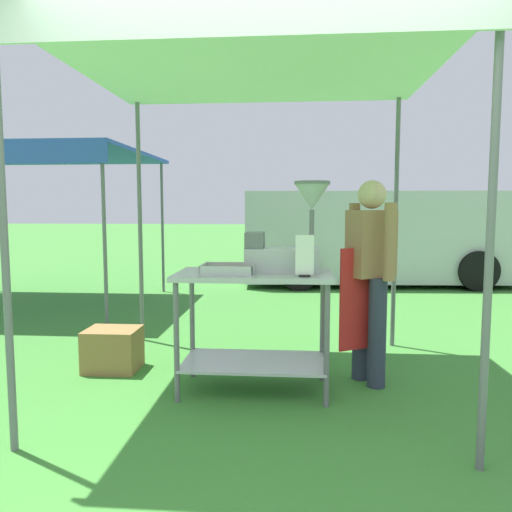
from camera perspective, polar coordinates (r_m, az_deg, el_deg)
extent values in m
plane|color=#3D7F33|center=(8.52, 3.68, -3.83)|extent=(70.00, 70.00, 0.00)
cylinder|color=slate|center=(3.04, -27.44, 1.94)|extent=(0.04, 0.04, 2.47)
cylinder|color=slate|center=(2.76, 25.77, 1.71)|extent=(0.04, 0.04, 2.47)
cylinder|color=slate|center=(5.20, -13.45, 3.68)|extent=(0.04, 0.04, 2.47)
cylinder|color=slate|center=(5.05, 16.02, 3.56)|extent=(0.04, 0.04, 2.47)
cube|color=white|center=(3.93, -0.06, 21.83)|extent=(2.81, 2.58, 0.05)
cube|color=white|center=(2.68, -2.56, 26.67)|extent=(2.81, 0.02, 0.24)
cube|color=#B7B7BC|center=(3.65, -0.25, -2.24)|extent=(1.17, 0.63, 0.04)
cube|color=#B7B7BC|center=(3.80, -0.25, -12.30)|extent=(1.07, 0.58, 0.02)
cylinder|color=slate|center=(3.57, -9.31, -9.98)|extent=(0.04, 0.04, 0.88)
cylinder|color=slate|center=(3.48, 8.29, -10.39)|extent=(0.04, 0.04, 0.88)
cylinder|color=slate|center=(4.08, -7.48, -7.99)|extent=(0.04, 0.04, 0.88)
cylinder|color=slate|center=(4.00, 7.80, -8.28)|extent=(0.04, 0.04, 0.88)
cube|color=#B7B7BC|center=(3.58, -3.25, -2.01)|extent=(0.39, 0.29, 0.01)
cube|color=#B7B7BC|center=(3.44, -3.58, -1.73)|extent=(0.39, 0.01, 0.06)
cube|color=#B7B7BC|center=(3.72, -2.96, -1.18)|extent=(0.39, 0.01, 0.06)
cube|color=#B7B7BC|center=(3.61, -6.21, -1.41)|extent=(0.01, 0.29, 0.06)
cube|color=#B7B7BC|center=(3.56, -0.26, -1.48)|extent=(0.01, 0.29, 0.06)
torus|color=#EAB251|center=(3.57, -1.68, -1.77)|extent=(0.10, 0.10, 0.02)
torus|color=#EAB251|center=(3.47, -1.12, -1.98)|extent=(0.08, 0.08, 0.02)
torus|color=#EAB251|center=(3.60, -5.51, -1.72)|extent=(0.10, 0.10, 0.02)
torus|color=#EAB251|center=(3.67, -4.94, -1.58)|extent=(0.10, 0.10, 0.02)
torus|color=#EAB251|center=(3.59, -3.14, -1.72)|extent=(0.07, 0.07, 0.02)
torus|color=#EAB251|center=(3.51, -2.26, -1.90)|extent=(0.09, 0.09, 0.02)
torus|color=#EAB251|center=(3.50, -3.80, -1.91)|extent=(0.08, 0.08, 0.02)
torus|color=#EAB251|center=(3.53, -4.79, -1.86)|extent=(0.09, 0.09, 0.02)
torus|color=#EAB251|center=(3.67, -2.75, -1.56)|extent=(0.10, 0.10, 0.02)
torus|color=#EAB251|center=(3.66, -3.63, -1.60)|extent=(0.09, 0.09, 0.02)
cube|color=#B7B7BC|center=(3.71, 3.11, -0.45)|extent=(0.56, 0.28, 0.18)
cube|color=slate|center=(3.71, -0.13, 1.88)|extent=(0.14, 0.22, 0.12)
cylinder|color=slate|center=(3.69, 6.55, 3.16)|extent=(0.04, 0.04, 0.29)
cone|color=#B7B7BC|center=(3.69, 6.59, 6.88)|extent=(0.26, 0.26, 0.19)
cylinder|color=slate|center=(3.69, 6.61, 8.52)|extent=(0.27, 0.27, 0.02)
cube|color=black|center=(3.44, 5.70, -2.32)|extent=(0.08, 0.05, 0.02)
cube|color=white|center=(3.42, 5.72, 0.13)|extent=(0.13, 0.02, 0.28)
cylinder|color=#2D3347|center=(3.94, 14.01, -8.74)|extent=(0.14, 0.14, 0.86)
cylinder|color=#2D3347|center=(4.09, 12.24, -8.16)|extent=(0.14, 0.14, 0.86)
cube|color=#9E704C|center=(3.90, 13.33, 1.44)|extent=(0.40, 0.36, 0.52)
cube|color=red|center=(3.88, 11.79, -4.96)|extent=(0.29, 0.17, 0.80)
cylinder|color=#9E704C|center=(3.73, 15.43, 1.60)|extent=(0.12, 0.12, 0.58)
cylinder|color=#9E704C|center=(4.08, 11.43, 2.01)|extent=(0.12, 0.12, 0.58)
sphere|color=#DBB28E|center=(3.90, 13.46, 7.02)|extent=(0.22, 0.22, 0.22)
cube|color=olive|center=(4.45, -16.44, -10.45)|extent=(0.45, 0.37, 0.36)
cube|color=#BCBCC1|center=(9.44, 13.95, 2.37)|extent=(4.99, 2.18, 1.60)
cube|color=#1E2833|center=(9.20, 2.31, 4.94)|extent=(0.19, 1.62, 0.70)
cylinder|color=black|center=(8.35, 5.08, -1.67)|extent=(0.69, 0.28, 0.68)
cylinder|color=black|center=(10.20, 4.39, -0.35)|extent=(0.69, 0.28, 0.68)
cylinder|color=black|center=(9.07, 24.54, -1.58)|extent=(0.69, 0.28, 0.68)
cylinder|color=black|center=(10.80, 20.66, -0.37)|extent=(0.69, 0.28, 0.68)
cylinder|color=slate|center=(5.89, -17.34, 2.14)|extent=(0.04, 0.04, 2.13)
cylinder|color=slate|center=(8.23, -10.91, 3.20)|extent=(0.04, 0.04, 2.13)
cube|color=blue|center=(7.72, -25.23, 10.73)|extent=(3.37, 2.67, 0.05)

